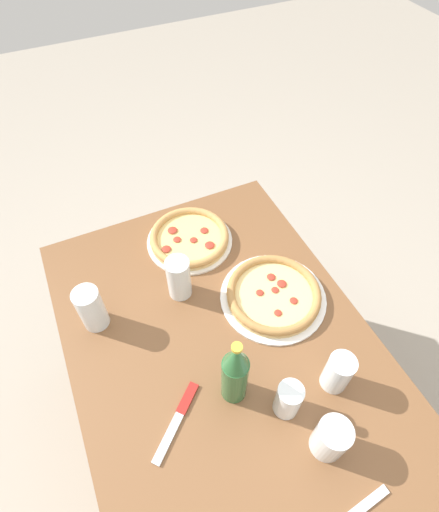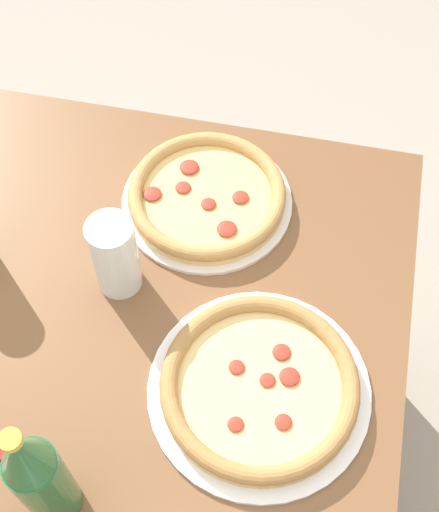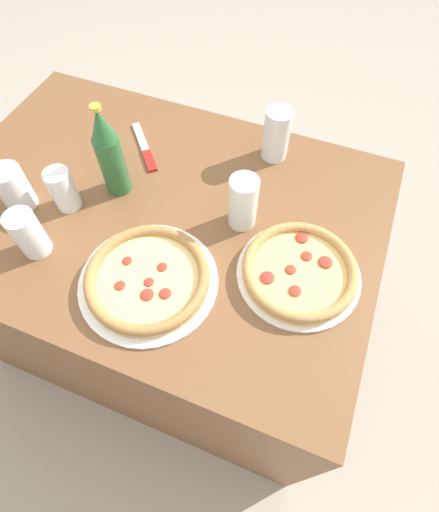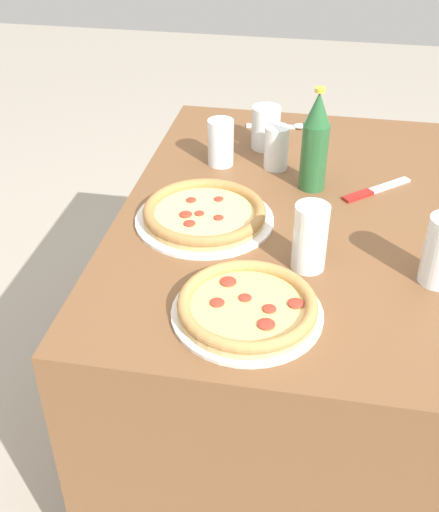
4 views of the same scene
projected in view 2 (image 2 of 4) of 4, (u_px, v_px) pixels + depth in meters
The scene contains 5 objects.
table at pixel (132, 492), 1.33m from camera, with size 1.19×0.83×0.76m.
pizza_pepperoni at pixel (207, 196), 1.20m from camera, with size 0.29×0.29×0.04m.
pizza_margherita at pixel (259, 386), 1.02m from camera, with size 0.32×0.32×0.04m.
glass_iced_tea at pixel (115, 258), 1.08m from camera, with size 0.07×0.07×0.15m.
beer_bottle at pixel (38, 476), 0.85m from camera, with size 0.07×0.07×0.26m.
Camera 2 is at (0.30, 0.23, 1.73)m, focal length 50.00 mm.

